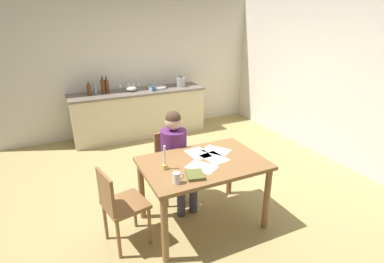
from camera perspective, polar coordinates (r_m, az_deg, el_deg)
name	(u,v)px	position (r m, az deg, el deg)	size (l,w,h in m)	color
ground_plane	(187,189)	(4.27, -0.98, -10.93)	(5.20, 5.20, 0.04)	tan
wall_back	(132,67)	(6.15, -11.37, 11.94)	(5.20, 0.12, 2.60)	silver
wall_right	(336,79)	(5.33, 25.62, 8.90)	(0.12, 5.20, 2.60)	silver
kitchen_counter	(140,113)	(6.00, -9.92, 3.47)	(2.57, 0.64, 0.90)	beige
dining_table	(203,171)	(3.30, 2.09, -7.51)	(1.31, 0.88, 0.78)	olive
chair_at_table	(172,162)	(3.90, -3.86, -5.85)	(0.41, 0.41, 0.86)	olive
person_seated	(176,153)	(3.69, -3.05, -4.05)	(0.33, 0.59, 1.19)	#592666
chair_side_empty	(120,204)	(3.17, -13.59, -13.23)	(0.47, 0.47, 0.87)	olive
coffee_mug	(177,178)	(2.83, -2.88, -8.78)	(0.11, 0.07, 0.11)	white
candlestick	(165,163)	(3.08, -5.16, -5.92)	(0.06, 0.06, 0.26)	gold
book_magazine	(195,175)	(2.96, 0.59, -8.24)	(0.17, 0.20, 0.03)	brown
paper_letter	(198,153)	(3.43, 1.15, -4.16)	(0.21, 0.30, 0.00)	white
paper_bill	(214,158)	(3.33, 4.27, -4.98)	(0.21, 0.30, 0.00)	white
paper_envelope	(216,150)	(3.51, 4.64, -3.61)	(0.21, 0.30, 0.00)	white
paper_receipt	(202,167)	(3.13, 1.86, -6.73)	(0.21, 0.30, 0.00)	white
sink_unit	(157,88)	(5.99, -6.69, 8.28)	(0.36, 0.36, 0.24)	#B2B7BC
bottle_oil	(89,90)	(5.73, -18.95, 7.51)	(0.07, 0.07, 0.24)	#593319
bottle_vinegar	(95,88)	(5.78, -17.90, 7.81)	(0.06, 0.06, 0.26)	#8C999E
bottle_wine_red	(103,86)	(5.78, -16.56, 8.22)	(0.07, 0.07, 0.32)	#593319
bottle_sauce	(107,86)	(5.83, -15.87, 8.31)	(0.07, 0.07, 0.30)	#593319
mixing_bowl	(131,88)	(5.88, -11.51, 8.01)	(0.22, 0.22, 0.10)	white
stovetop_kettle	(181,82)	(6.15, -2.19, 9.46)	(0.18, 0.18, 0.22)	#B7BABF
wine_glass_near_sink	(138,83)	(6.02, -10.18, 8.99)	(0.07, 0.07, 0.15)	silver
wine_glass_by_kettle	(133,84)	(5.99, -11.11, 8.87)	(0.07, 0.07, 0.15)	silver
wine_glass_back_left	(128,84)	(5.97, -12.03, 8.76)	(0.07, 0.07, 0.15)	silver
wine_glass_back_right	(120,85)	(5.94, -13.51, 8.57)	(0.07, 0.07, 0.15)	silver
teacup_on_counter	(154,89)	(5.81, -7.26, 8.07)	(0.11, 0.07, 0.09)	#33598C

